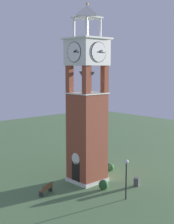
{
  "coord_description": "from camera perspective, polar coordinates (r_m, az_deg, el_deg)",
  "views": [
    {
      "loc": [
        23.45,
        -21.45,
        11.2
      ],
      "look_at": [
        0.0,
        0.0,
        6.93
      ],
      "focal_mm": 53.07,
      "sensor_mm": 36.0,
      "label": 1
    }
  ],
  "objects": [
    {
      "name": "ground",
      "position": [
        33.69,
        0.0,
        -11.77
      ],
      "size": [
        80.0,
        80.0,
        0.0
      ],
      "primitive_type": "plane",
      "color": "#517547"
    },
    {
      "name": "shrub_left_of_tower",
      "position": [
        36.78,
        3.85,
        -9.44
      ],
      "size": [
        1.08,
        1.08,
        0.81
      ],
      "primitive_type": "ellipsoid",
      "color": "#28562D",
      "rests_on": "ground"
    },
    {
      "name": "trash_bin",
      "position": [
        32.52,
        8.49,
        -11.84
      ],
      "size": [
        0.52,
        0.52,
        0.8
      ],
      "primitive_type": "cylinder",
      "color": "#4C4C51",
      "rests_on": "ground"
    },
    {
      "name": "shrub_near_entry",
      "position": [
        31.34,
        2.86,
        -12.4
      ],
      "size": [
        0.91,
        0.91,
        0.93
      ],
      "primitive_type": "ellipsoid",
      "color": "#28562D",
      "rests_on": "ground"
    },
    {
      "name": "clock_tower",
      "position": [
        32.05,
        -0.0,
        0.23
      ],
      "size": [
        3.53,
        3.53,
        17.2
      ],
      "color": "brown",
      "rests_on": "ground"
    },
    {
      "name": "park_bench",
      "position": [
        30.46,
        -7.01,
        -13.01
      ],
      "size": [
        0.98,
        1.65,
        0.95
      ],
      "color": "brown",
      "rests_on": "ground"
    },
    {
      "name": "lamp_post",
      "position": [
        28.7,
        6.78,
        -10.14
      ],
      "size": [
        0.36,
        0.36,
        3.5
      ],
      "color": "black",
      "rests_on": "ground"
    }
  ]
}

